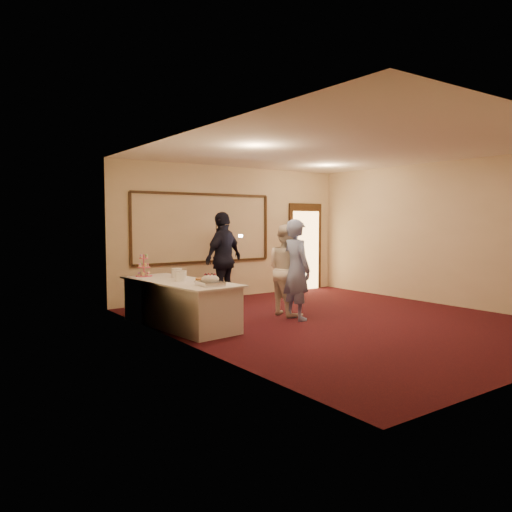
{
  "coord_description": "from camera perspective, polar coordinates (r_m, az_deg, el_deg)",
  "views": [
    {
      "loc": [
        -6.26,
        -6.23,
        1.78
      ],
      "look_at": [
        -1.23,
        0.87,
        1.15
      ],
      "focal_mm": 35.0,
      "sensor_mm": 36.0,
      "label": 1
    }
  ],
  "objects": [
    {
      "name": "guest",
      "position": [
        10.31,
        -3.73,
        -0.35
      ],
      "size": [
        1.24,
        0.9,
        1.95
      ],
      "primitive_type": "imported",
      "rotation": [
        0.0,
        0.0,
        3.56
      ],
      "color": "black",
      "rests_on": "floor"
    },
    {
      "name": "wall_molding",
      "position": [
        11.13,
        -5.95,
        3.19
      ],
      "size": [
        3.45,
        0.04,
        1.55
      ],
      "color": "black",
      "rests_on": "room_walls"
    },
    {
      "name": "plate_stack_b",
      "position": [
        8.88,
        -9.05,
        -1.91
      ],
      "size": [
        0.19,
        0.19,
        0.16
      ],
      "color": "white",
      "rests_on": "buffet_table"
    },
    {
      "name": "room_walls",
      "position": [
        8.83,
        9.87,
        5.67
      ],
      "size": [
        6.04,
        7.04,
        3.02
      ],
      "color": "beige",
      "rests_on": "floor"
    },
    {
      "name": "cupcake_stand",
      "position": [
        9.16,
        -12.7,
        -1.31
      ],
      "size": [
        0.3,
        0.3,
        0.44
      ],
      "color": "#E55075",
      "rests_on": "buffet_table"
    },
    {
      "name": "camera_flash",
      "position": [
        10.17,
        -1.79,
        2.32
      ],
      "size": [
        0.07,
        0.04,
        0.05
      ],
      "primitive_type": "cube",
      "rotation": [
        0.0,
        0.0,
        -0.0
      ],
      "color": "white",
      "rests_on": "guest"
    },
    {
      "name": "pavlova_tray",
      "position": [
        7.72,
        -5.25,
        -2.83
      ],
      "size": [
        0.38,
        0.5,
        0.17
      ],
      "color": "silver",
      "rests_on": "buffet_table"
    },
    {
      "name": "man",
      "position": [
        8.9,
        4.64,
        -1.56
      ],
      "size": [
        0.45,
        0.67,
        1.79
      ],
      "primitive_type": "imported",
      "rotation": [
        0.0,
        0.0,
        1.54
      ],
      "color": "#798BC5",
      "rests_on": "floor"
    },
    {
      "name": "floor",
      "position": [
        9.01,
        9.71,
        -7.31
      ],
      "size": [
        7.0,
        7.0,
        0.0
      ],
      "primitive_type": "plane",
      "color": "black",
      "rests_on": "ground"
    },
    {
      "name": "tart",
      "position": [
        8.2,
        -6.03,
        -2.75
      ],
      "size": [
        0.31,
        0.31,
        0.06
      ],
      "color": "white",
      "rests_on": "buffet_table"
    },
    {
      "name": "plate_stack_a",
      "position": [
        8.38,
        -8.61,
        -2.24
      ],
      "size": [
        0.21,
        0.21,
        0.17
      ],
      "color": "white",
      "rests_on": "buffet_table"
    },
    {
      "name": "woman",
      "position": [
        9.32,
        3.54,
        -1.58
      ],
      "size": [
        0.68,
        0.85,
        1.7
      ],
      "primitive_type": "imported",
      "rotation": [
        0.0,
        0.0,
        1.53
      ],
      "color": "white",
      "rests_on": "floor"
    },
    {
      "name": "buffet_table",
      "position": [
        8.47,
        -8.71,
        -5.36
      ],
      "size": [
        1.2,
        2.53,
        0.77
      ],
      "color": "silver",
      "rests_on": "floor"
    },
    {
      "name": "doorway",
      "position": [
        12.84,
        5.65,
        0.99
      ],
      "size": [
        1.05,
        0.07,
        2.2
      ],
      "color": "black",
      "rests_on": "floor"
    }
  ]
}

